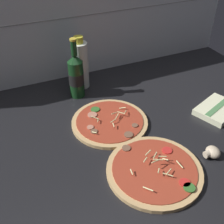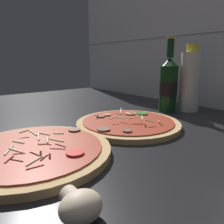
% 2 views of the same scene
% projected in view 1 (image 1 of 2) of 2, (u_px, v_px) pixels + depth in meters
% --- Properties ---
extents(counter_slab, '(1.60, 0.90, 0.03)m').
position_uv_depth(counter_slab, '(114.00, 134.00, 1.02)').
color(counter_slab, black).
rests_on(counter_slab, ground).
extents(tile_backsplash, '(1.60, 0.01, 0.60)m').
position_uv_depth(tile_backsplash, '(69.00, 17.00, 1.18)').
color(tile_backsplash, silver).
rests_on(tile_backsplash, ground).
extents(pizza_near, '(0.29, 0.29, 0.05)m').
position_uv_depth(pizza_near, '(154.00, 170.00, 0.85)').
color(pizza_near, tan).
rests_on(pizza_near, counter_slab).
extents(pizza_far, '(0.28, 0.28, 0.04)m').
position_uv_depth(pizza_far, '(110.00, 122.00, 1.04)').
color(pizza_far, tan).
rests_on(pizza_far, counter_slab).
extents(beer_bottle, '(0.06, 0.06, 0.25)m').
position_uv_depth(beer_bottle, '(76.00, 76.00, 1.14)').
color(beer_bottle, '#143819').
rests_on(beer_bottle, counter_slab).
extents(oil_bottle, '(0.07, 0.07, 0.23)m').
position_uv_depth(oil_bottle, '(80.00, 64.00, 1.20)').
color(oil_bottle, silver).
rests_on(oil_bottle, counter_slab).
extents(mushroom_left, '(0.05, 0.05, 0.04)m').
position_uv_depth(mushroom_left, '(212.00, 152.00, 0.90)').
color(mushroom_left, beige).
rests_on(mushroom_left, counter_slab).
extents(dish_towel, '(0.20, 0.17, 0.03)m').
position_uv_depth(dish_towel, '(217.00, 109.00, 1.10)').
color(dish_towel, beige).
rests_on(dish_towel, counter_slab).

